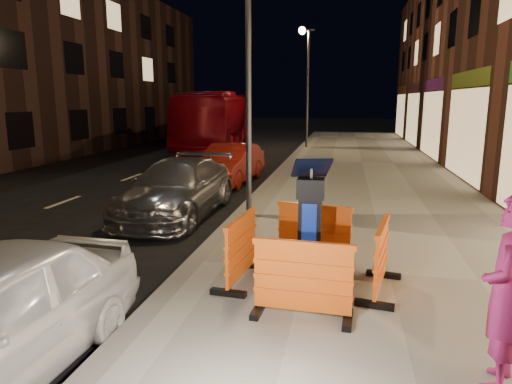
% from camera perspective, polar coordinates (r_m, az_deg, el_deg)
% --- Properties ---
extents(ground_plane, '(120.00, 120.00, 0.00)m').
position_cam_1_polar(ground_plane, '(7.48, -7.61, -9.56)').
color(ground_plane, black).
rests_on(ground_plane, ground).
extents(sidewalk, '(6.00, 60.00, 0.15)m').
position_cam_1_polar(sidewalk, '(7.13, 16.28, -10.37)').
color(sidewalk, gray).
rests_on(sidewalk, ground).
extents(kerb, '(0.30, 60.00, 0.15)m').
position_cam_1_polar(kerb, '(7.46, -7.62, -9.03)').
color(kerb, slate).
rests_on(kerb, ground).
extents(parking_kiosk, '(0.60, 0.60, 1.68)m').
position_cam_1_polar(parking_kiosk, '(6.20, 6.74, -4.37)').
color(parking_kiosk, black).
rests_on(parking_kiosk, sidewalk).
extents(barrier_front, '(1.23, 0.56, 0.94)m').
position_cam_1_polar(barrier_front, '(5.42, 5.86, -10.86)').
color(barrier_front, '#FF6215').
rests_on(barrier_front, sidewalk).
extents(barrier_back, '(1.28, 0.72, 0.94)m').
position_cam_1_polar(barrier_back, '(7.21, 7.26, -5.17)').
color(barrier_back, '#FF6215').
rests_on(barrier_back, sidewalk).
extents(barrier_kerbside, '(0.63, 1.25, 0.94)m').
position_cam_1_polar(barrier_kerbside, '(6.44, -1.85, -7.13)').
color(barrier_kerbside, '#FF6215').
rests_on(barrier_kerbside, sidewalk).
extents(barrier_bldgside, '(0.70, 1.27, 0.94)m').
position_cam_1_polar(barrier_bldgside, '(6.32, 15.36, -7.94)').
color(barrier_bldgside, '#FF6215').
rests_on(barrier_bldgside, sidewalk).
extents(car_silver, '(1.86, 4.48, 1.29)m').
position_cam_1_polar(car_silver, '(10.87, -9.73, -2.91)').
color(car_silver, '#A0A0A5').
rests_on(car_silver, ground).
extents(car_red, '(1.62, 3.92, 1.26)m').
position_cam_1_polar(car_red, '(14.94, -3.22, 1.17)').
color(car_red, maroon).
rests_on(car_red, ground).
extents(bus_doubledecker, '(3.85, 11.24, 3.07)m').
position_cam_1_polar(bus_doubledecker, '(25.71, -4.99, 5.50)').
color(bus_doubledecker, maroon).
rests_on(bus_doubledecker, ground).
extents(man, '(0.65, 0.76, 1.76)m').
position_cam_1_polar(man, '(4.60, 28.88, -11.00)').
color(man, '#A31F67').
rests_on(man, sidewalk).
extents(street_lamp_mid, '(0.12, 0.12, 6.00)m').
position_cam_1_polar(street_lamp_mid, '(9.83, -0.94, 14.27)').
color(street_lamp_mid, '#3F3F44').
rests_on(street_lamp_mid, sidewalk).
extents(street_lamp_far, '(0.12, 0.12, 6.00)m').
position_cam_1_polar(street_lamp_far, '(24.69, 6.47, 12.55)').
color(street_lamp_far, '#3F3F44').
rests_on(street_lamp_far, sidewalk).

